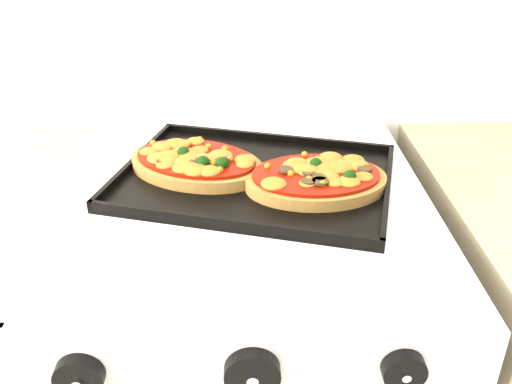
{
  "coord_description": "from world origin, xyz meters",
  "views": [
    {
      "loc": [
        -0.03,
        0.9,
        1.34
      ],
      "look_at": [
        -0.01,
        1.68,
        0.92
      ],
      "focal_mm": 40.0,
      "sensor_mm": 36.0,
      "label": 1
    }
  ],
  "objects": [
    {
      "name": "knob_center",
      "position": [
        -0.02,
        1.37,
        0.85
      ],
      "size": [
        0.06,
        0.02,
        0.06
      ],
      "primitive_type": "cylinder",
      "rotation": [
        1.57,
        0.0,
        0.0
      ],
      "color": "black",
      "rests_on": "control_panel"
    },
    {
      "name": "knob_left",
      "position": [
        -0.21,
        1.37,
        0.85
      ],
      "size": [
        0.06,
        0.02,
        0.06
      ],
      "primitive_type": "cylinder",
      "rotation": [
        1.57,
        0.0,
        0.0
      ],
      "color": "black",
      "rests_on": "control_panel"
    },
    {
      "name": "knob_right",
      "position": [
        0.15,
        1.37,
        0.85
      ],
      "size": [
        0.05,
        0.02,
        0.05
      ],
      "primitive_type": "cylinder",
      "rotation": [
        1.57,
        0.0,
        0.0
      ],
      "color": "black",
      "rests_on": "control_panel"
    },
    {
      "name": "pizza_right",
      "position": [
        0.09,
        1.69,
        0.94
      ],
      "size": [
        0.23,
        0.17,
        0.03
      ],
      "primitive_type": null,
      "rotation": [
        0.0,
        0.0,
        0.07
      ],
      "color": "#A9773A",
      "rests_on": "baking_tray"
    },
    {
      "name": "baking_tray",
      "position": [
        -0.01,
        1.73,
        0.92
      ],
      "size": [
        0.5,
        0.42,
        0.02
      ],
      "primitive_type": "cube",
      "rotation": [
        0.0,
        0.0,
        -0.27
      ],
      "color": "black",
      "rests_on": "stove"
    },
    {
      "name": "pizza_left",
      "position": [
        -0.1,
        1.75,
        0.94
      ],
      "size": [
        0.27,
        0.23,
        0.03
      ],
      "primitive_type": null,
      "rotation": [
        0.0,
        0.0,
        -0.42
      ],
      "color": "#A9773A",
      "rests_on": "baking_tray"
    },
    {
      "name": "control_panel",
      "position": [
        -0.03,
        1.39,
        0.85
      ],
      "size": [
        0.6,
        0.02,
        0.09
      ],
      "primitive_type": "cube",
      "color": "silver",
      "rests_on": "stove"
    }
  ]
}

